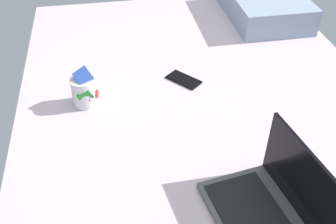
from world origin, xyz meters
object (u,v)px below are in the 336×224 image
at_px(pillow, 264,4).
at_px(cell_phone, 184,80).
at_px(snack_cup, 84,90).
at_px(laptop, 270,208).

bearing_deg(pillow, cell_phone, -45.98).
xyz_separation_m(snack_cup, cell_phone, (-0.08, 0.40, -0.06)).
height_order(snack_cup, cell_phone, snack_cup).
distance_m(laptop, snack_cup, 0.78).
bearing_deg(snack_cup, laptop, 38.74).
bearing_deg(laptop, cell_phone, 178.56).
xyz_separation_m(laptop, cell_phone, (-0.69, -0.09, -0.04)).
height_order(snack_cup, pillow, snack_cup).
distance_m(laptop, cell_phone, 0.70).
bearing_deg(laptop, pillow, 151.06).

